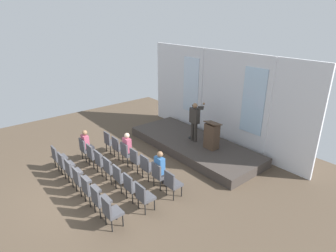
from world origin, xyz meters
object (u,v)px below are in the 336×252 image
object	(u,v)px
lectern	(212,136)
audience_r0_c2	(128,147)
chair_r0_c5	(159,174)
audience_r1_c0	(87,143)
chair_r0_c3	(137,159)
chair_r1_c1	(93,154)
chair_r1_c6	(144,196)
chair_r2_c0	(58,156)
chair_r2_c4	(89,188)
chair_r0_c1	(118,146)
chair_r0_c0	(110,141)
chair_r2_c5	(99,199)
chair_r0_c6	(172,183)
speaker	(195,119)
chair_r2_c6	(111,211)
mic_stand	(192,131)
chair_r1_c5	(131,185)
chair_r2_c3	(80,179)
chair_r2_c2	(72,171)
chair_r2_c1	(65,163)
chair_r0_c4	(147,166)
chair_r1_c4	(120,176)
chair_r1_c0	(85,148)
audience_r0_c5	(161,167)
chair_r0_c2	(127,152)
chair_r1_c3	(110,168)

from	to	relation	value
lectern	audience_r0_c2	distance (m)	3.36
chair_r0_c5	audience_r1_c0	distance (m)	3.55
chair_r0_c3	chair_r0_c5	distance (m)	1.36
chair_r1_c1	chair_r1_c6	xyz separation A→B (m)	(3.40, 0.00, 0.00)
chair_r2_c0	chair_r2_c4	bearing A→B (deg)	0.00
chair_r0_c1	chair_r0_c0	bearing A→B (deg)	180.00
chair_r2_c0	chair_r2_c5	size ratio (longest dim) A/B	1.00
chair_r2_c5	chair_r0_c6	bearing A→B (deg)	72.65
speaker	chair_r0_c3	size ratio (longest dim) A/B	1.81
chair_r2_c6	mic_stand	bearing A→B (deg)	113.87
chair_r1_c5	chair_r1_c6	xyz separation A→B (m)	(0.68, 0.00, 0.00)
lectern	chair_r2_c5	xyz separation A→B (m)	(0.43, -5.20, -0.41)
chair_r0_c3	chair_r0_c6	distance (m)	2.04
chair_r2_c3	chair_r2_c5	distance (m)	1.36
chair_r2_c2	chair_r2_c3	size ratio (longest dim) A/B	1.00
chair_r2_c1	chair_r2_c3	distance (m)	1.36
chair_r0_c4	chair_r1_c4	distance (m)	1.09
chair_r1_c5	chair_r2_c4	bearing A→B (deg)	-121.99
chair_r2_c3	chair_r0_c3	bearing A→B (deg)	90.00
chair_r0_c4	chair_r2_c6	bearing A→B (deg)	-58.01
chair_r0_c0	chair_r1_c5	world-z (taller)	same
audience_r0_c2	chair_r1_c0	distance (m)	1.81
speaker	chair_r0_c1	size ratio (longest dim) A/B	1.81
speaker	chair_r0_c1	world-z (taller)	speaker
audience_r0_c5	chair_r1_c4	world-z (taller)	audience_r0_c5
chair_r0_c3	chair_r1_c4	world-z (taller)	same
chair_r0_c5	chair_r1_c4	size ratio (longest dim) A/B	1.00
chair_r1_c4	chair_r0_c4	bearing A→B (deg)	90.00
chair_r0_c1	chair_r2_c4	bearing A→B (deg)	-46.86
chair_r0_c2	chair_r1_c0	distance (m)	1.74
speaker	chair_r0_c0	xyz separation A→B (m)	(-2.02, -2.98, -0.85)
chair_r1_c0	chair_r1_c5	bearing A→B (deg)	0.00
chair_r1_c6	chair_r2_c1	size ratio (longest dim) A/B	1.00
chair_r1_c4	chair_r2_c0	bearing A→B (deg)	-158.19
chair_r1_c3	chair_r1_c6	xyz separation A→B (m)	(2.04, 0.00, 0.00)
chair_r0_c4	audience_r0_c5	world-z (taller)	audience_r0_c5
lectern	chair_r0_c6	world-z (taller)	lectern
speaker	chair_r0_c2	bearing A→B (deg)	-102.46
chair_r0_c3	chair_r2_c4	size ratio (longest dim) A/B	1.00
speaker	chair_r0_c0	world-z (taller)	speaker
chair_r2_c0	chair_r0_c3	bearing A→B (deg)	46.86
chair_r0_c5	chair_r2_c4	size ratio (longest dim) A/B	1.00
speaker	chair_r2_c0	world-z (taller)	speaker
mic_stand	chair_r0_c0	distance (m)	3.56
chair_r2_c1	chair_r2_c3	bearing A→B (deg)	0.00
mic_stand	chair_r2_c3	bearing A→B (deg)	-86.82
chair_r2_c0	audience_r0_c5	bearing A→B (deg)	33.58
chair_r0_c2	chair_r0_c3	distance (m)	0.68
audience_r0_c2	chair_r1_c1	distance (m)	1.37
chair_r2_c0	chair_r2_c6	distance (m)	4.08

